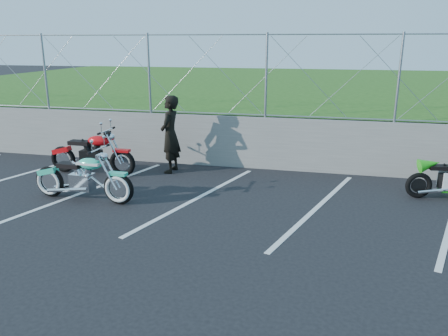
# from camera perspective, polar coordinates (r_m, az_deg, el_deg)

# --- Properties ---
(ground) EXTENTS (90.00, 90.00, 0.00)m
(ground) POSITION_cam_1_polar(r_m,az_deg,el_deg) (8.12, -5.36, -6.26)
(ground) COLOR black
(ground) RESTS_ON ground
(retaining_wall) EXTENTS (30.00, 0.22, 1.30)m
(retaining_wall) POSITION_cam_1_polar(r_m,az_deg,el_deg) (11.15, 0.20, 3.56)
(retaining_wall) COLOR slate
(retaining_wall) RESTS_ON ground
(grass_field) EXTENTS (30.00, 20.00, 1.30)m
(grass_field) POSITION_cam_1_polar(r_m,az_deg,el_deg) (20.89, 6.43, 9.41)
(grass_field) COLOR #255115
(grass_field) RESTS_ON ground
(chain_link_fence) EXTENTS (28.00, 0.03, 2.00)m
(chain_link_fence) POSITION_cam_1_polar(r_m,az_deg,el_deg) (10.91, 0.21, 12.04)
(chain_link_fence) COLOR gray
(chain_link_fence) RESTS_ON retaining_wall
(parking_lines) EXTENTS (18.29, 4.31, 0.01)m
(parking_lines) POSITION_cam_1_polar(r_m,az_deg,el_deg) (8.76, 4.21, -4.49)
(parking_lines) COLOR silver
(parking_lines) RESTS_ON ground
(cruiser_turquoise) EXTENTS (2.23, 0.70, 1.11)m
(cruiser_turquoise) POSITION_cam_1_polar(r_m,az_deg,el_deg) (9.15, -17.80, -1.42)
(cruiser_turquoise) COLOR black
(cruiser_turquoise) RESTS_ON ground
(naked_orange) EXTENTS (2.21, 0.75, 1.10)m
(naked_orange) POSITION_cam_1_polar(r_m,az_deg,el_deg) (10.92, -16.73, 1.62)
(naked_orange) COLOR black
(naked_orange) RESTS_ON ground
(person_standing) EXTENTS (0.46, 0.69, 1.87)m
(person_standing) POSITION_cam_1_polar(r_m,az_deg,el_deg) (10.62, -7.04, 4.37)
(person_standing) COLOR black
(person_standing) RESTS_ON ground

